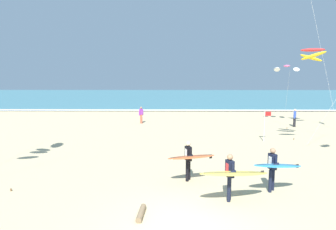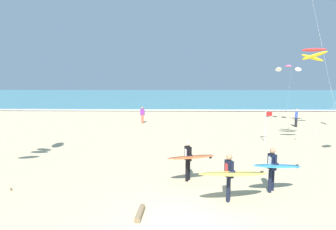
{
  "view_description": "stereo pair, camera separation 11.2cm",
  "coord_description": "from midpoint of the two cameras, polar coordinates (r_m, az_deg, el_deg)",
  "views": [
    {
      "loc": [
        -0.46,
        -8.39,
        4.4
      ],
      "look_at": [
        -0.66,
        5.4,
        2.63
      ],
      "focal_mm": 31.98,
      "sensor_mm": 36.0,
      "label": 1
    },
    {
      "loc": [
        -0.35,
        -8.39,
        4.4
      ],
      "look_at": [
        -0.66,
        5.4,
        2.63
      ],
      "focal_mm": 31.98,
      "sensor_mm": 36.0,
      "label": 2
    }
  ],
  "objects": [
    {
      "name": "shoreline_foam",
      "position": [
        38.83,
        1.42,
        0.93
      ],
      "size": [
        160.0,
        1.63,
        0.01
      ],
      "primitive_type": "cube",
      "color": "white",
      "rests_on": "ocean_water"
    },
    {
      "name": "surfer_trailing",
      "position": [
        12.64,
        3.9,
        -8.1
      ],
      "size": [
        2.13,
        1.19,
        1.71
      ],
      "color": "black",
      "rests_on": "ground"
    },
    {
      "name": "bystander_purple_top",
      "position": [
        28.38,
        -5.25,
        0.02
      ],
      "size": [
        0.4,
        0.36,
        1.59
      ],
      "color": "#D8593F",
      "rests_on": "ground"
    },
    {
      "name": "driftwood_log",
      "position": [
        10.04,
        -5.49,
        -18.1
      ],
      "size": [
        0.24,
        1.03,
        0.19
      ],
      "primitive_type": "cylinder",
      "rotation": [
        0.0,
        1.57,
        4.66
      ],
      "color": "#846B4C",
      "rests_on": "ground"
    },
    {
      "name": "kite_arc_rose_high",
      "position": [
        30.32,
        21.57,
        8.27
      ],
      "size": [
        2.47,
        3.97,
        5.49
      ],
      "color": "white",
      "rests_on": "ground"
    },
    {
      "name": "surfer_third",
      "position": [
        12.12,
        19.4,
        -9.19
      ],
      "size": [
        2.04,
        1.11,
        1.71
      ],
      "color": "black",
      "rests_on": "ground"
    },
    {
      "name": "kite_arc_scarlet_mid",
      "position": [
        20.66,
        25.68,
        10.33
      ],
      "size": [
        3.66,
        2.98,
        6.13
      ],
      "color": "yellow",
      "rests_on": "ground"
    },
    {
      "name": "ground_plane",
      "position": [
        9.48,
        3.4,
        -20.32
      ],
      "size": [
        160.0,
        160.0,
        0.0
      ],
      "primitive_type": "plane",
      "color": "#CCB789"
    },
    {
      "name": "bystander_blue_top",
      "position": [
        28.56,
        22.89,
        -0.48
      ],
      "size": [
        0.31,
        0.44,
        1.59
      ],
      "color": "black",
      "rests_on": "ground"
    },
    {
      "name": "surfer_lead",
      "position": [
        10.79,
        11.85,
        -10.91
      ],
      "size": [
        2.64,
        1.28,
        1.71
      ],
      "color": "black",
      "rests_on": "ground"
    },
    {
      "name": "lifeguard_flag",
      "position": [
        21.34,
        17.91,
        -1.48
      ],
      "size": [
        0.45,
        0.05,
        2.1
      ],
      "color": "silver",
      "rests_on": "ground"
    },
    {
      "name": "ocean_water",
      "position": [
        68.43,
        1.16,
        3.66
      ],
      "size": [
        160.0,
        60.0,
        0.08
      ],
      "primitive_type": "cube",
      "color": "teal",
      "rests_on": "ground"
    }
  ]
}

